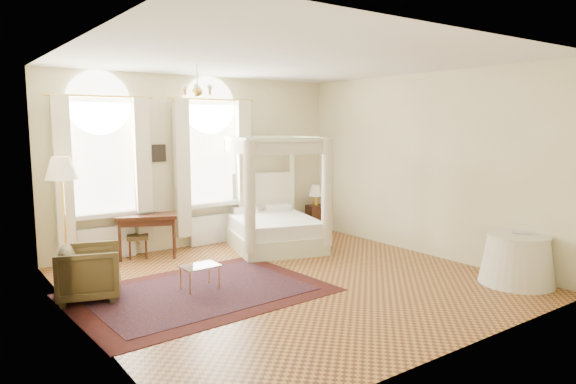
{
  "coord_description": "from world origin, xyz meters",
  "views": [
    {
      "loc": [
        -4.48,
        -6.15,
        2.38
      ],
      "look_at": [
        0.25,
        0.4,
        1.31
      ],
      "focal_mm": 32.0,
      "sensor_mm": 36.0,
      "label": 1
    }
  ],
  "objects_px": {
    "writing_desk": "(147,221)",
    "floor_lamp": "(61,174)",
    "armchair": "(90,272)",
    "canopy_bed": "(273,223)",
    "coffee_table": "(200,268)",
    "stool": "(138,239)",
    "side_table": "(517,259)",
    "nightstand": "(316,218)"
  },
  "relations": [
    {
      "from": "writing_desk",
      "to": "floor_lamp",
      "type": "relative_size",
      "value": 0.62
    },
    {
      "from": "armchair",
      "to": "floor_lamp",
      "type": "distance_m",
      "value": 1.84
    },
    {
      "from": "armchair",
      "to": "floor_lamp",
      "type": "relative_size",
      "value": 0.43
    },
    {
      "from": "canopy_bed",
      "to": "coffee_table",
      "type": "xyz_separation_m",
      "value": [
        -2.31,
        -1.51,
        -0.16
      ]
    },
    {
      "from": "stool",
      "to": "armchair",
      "type": "distance_m",
      "value": 2.17
    },
    {
      "from": "coffee_table",
      "to": "side_table",
      "type": "bearing_deg",
      "value": -32.02
    },
    {
      "from": "canopy_bed",
      "to": "side_table",
      "type": "xyz_separation_m",
      "value": [
        1.7,
        -4.02,
        -0.12
      ]
    },
    {
      "from": "writing_desk",
      "to": "side_table",
      "type": "height_order",
      "value": "writing_desk"
    },
    {
      "from": "floor_lamp",
      "to": "stool",
      "type": "bearing_deg",
      "value": 16.8
    },
    {
      "from": "stool",
      "to": "side_table",
      "type": "height_order",
      "value": "side_table"
    },
    {
      "from": "stool",
      "to": "coffee_table",
      "type": "height_order",
      "value": "stool"
    },
    {
      "from": "nightstand",
      "to": "floor_lamp",
      "type": "height_order",
      "value": "floor_lamp"
    },
    {
      "from": "writing_desk",
      "to": "stool",
      "type": "relative_size",
      "value": 2.49
    },
    {
      "from": "coffee_table",
      "to": "armchair",
      "type": "bearing_deg",
      "value": 158.89
    },
    {
      "from": "side_table",
      "to": "nightstand",
      "type": "bearing_deg",
      "value": 90.0
    },
    {
      "from": "stool",
      "to": "side_table",
      "type": "xyz_separation_m",
      "value": [
        4.1,
        -4.79,
        0.02
      ]
    },
    {
      "from": "nightstand",
      "to": "writing_desk",
      "type": "bearing_deg",
      "value": -178.93
    },
    {
      "from": "nightstand",
      "to": "canopy_bed",
      "type": "bearing_deg",
      "value": -155.47
    },
    {
      "from": "armchair",
      "to": "floor_lamp",
      "type": "height_order",
      "value": "floor_lamp"
    },
    {
      "from": "nightstand",
      "to": "stool",
      "type": "bearing_deg",
      "value": -180.0
    },
    {
      "from": "nightstand",
      "to": "side_table",
      "type": "relative_size",
      "value": 0.52
    },
    {
      "from": "writing_desk",
      "to": "side_table",
      "type": "xyz_separation_m",
      "value": [
        3.94,
        -4.72,
        -0.3
      ]
    },
    {
      "from": "canopy_bed",
      "to": "nightstand",
      "type": "height_order",
      "value": "canopy_bed"
    },
    {
      "from": "nightstand",
      "to": "coffee_table",
      "type": "bearing_deg",
      "value": -150.33
    },
    {
      "from": "floor_lamp",
      "to": "side_table",
      "type": "distance_m",
      "value": 7.08
    },
    {
      "from": "nightstand",
      "to": "armchair",
      "type": "relative_size",
      "value": 0.7
    },
    {
      "from": "nightstand",
      "to": "coffee_table",
      "type": "distance_m",
      "value": 4.61
    },
    {
      "from": "nightstand",
      "to": "armchair",
      "type": "xyz_separation_m",
      "value": [
        -5.4,
        -1.75,
        0.09
      ]
    },
    {
      "from": "armchair",
      "to": "side_table",
      "type": "bearing_deg",
      "value": -101.82
    },
    {
      "from": "nightstand",
      "to": "armchair",
      "type": "distance_m",
      "value": 5.68
    },
    {
      "from": "coffee_table",
      "to": "floor_lamp",
      "type": "relative_size",
      "value": 0.29
    },
    {
      "from": "stool",
      "to": "side_table",
      "type": "bearing_deg",
      "value": -49.41
    },
    {
      "from": "coffee_table",
      "to": "floor_lamp",
      "type": "height_order",
      "value": "floor_lamp"
    },
    {
      "from": "armchair",
      "to": "stool",
      "type": "bearing_deg",
      "value": -18.95
    },
    {
      "from": "coffee_table",
      "to": "side_table",
      "type": "xyz_separation_m",
      "value": [
        4.01,
        -2.51,
        0.04
      ]
    },
    {
      "from": "canopy_bed",
      "to": "armchair",
      "type": "bearing_deg",
      "value": -165.29
    },
    {
      "from": "armchair",
      "to": "coffee_table",
      "type": "bearing_deg",
      "value": -93.52
    },
    {
      "from": "canopy_bed",
      "to": "floor_lamp",
      "type": "bearing_deg",
      "value": 174.07
    },
    {
      "from": "nightstand",
      "to": "armchair",
      "type": "height_order",
      "value": "armchair"
    },
    {
      "from": "canopy_bed",
      "to": "writing_desk",
      "type": "relative_size",
      "value": 1.98
    },
    {
      "from": "canopy_bed",
      "to": "stool",
      "type": "height_order",
      "value": "canopy_bed"
    },
    {
      "from": "writing_desk",
      "to": "coffee_table",
      "type": "relative_size",
      "value": 2.16
    }
  ]
}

